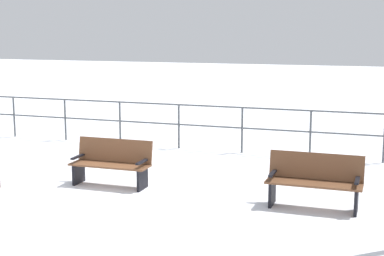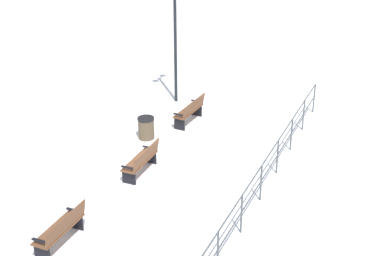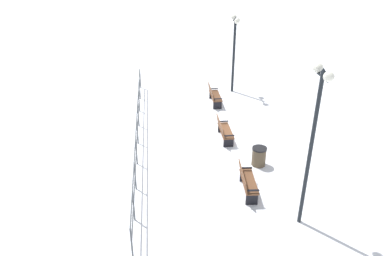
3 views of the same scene
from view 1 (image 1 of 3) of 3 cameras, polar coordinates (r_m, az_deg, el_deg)
ground_plane at (r=11.36m, az=-8.27°, el=-5.82°), size 80.00×80.00×0.00m
bench_second at (r=11.37m, az=-8.00°, el=-3.39°), size 0.56×1.59×0.90m
bench_third at (r=10.07m, az=12.07°, el=-5.13°), size 0.55×1.62×0.93m
waterfront_railing at (r=14.71m, az=-1.32°, el=0.89°), size 0.05×13.44×1.15m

